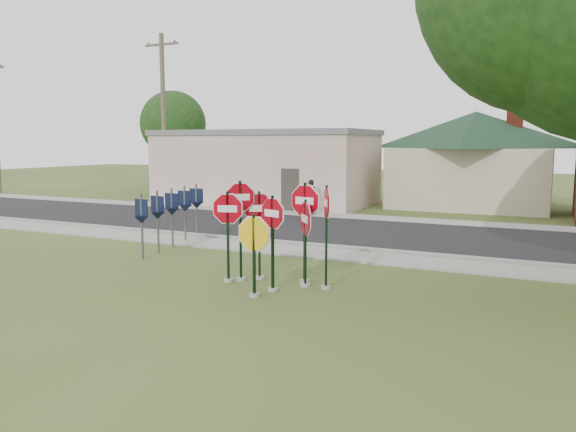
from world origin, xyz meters
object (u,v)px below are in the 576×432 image
at_px(stop_sign_yellow, 254,246).
at_px(utility_pole_near, 163,116).
at_px(stop_sign_center, 273,231).
at_px(pedestrian, 311,197).
at_px(stop_sign_left, 228,224).

height_order(stop_sign_yellow, utility_pole_near, utility_pole_near).
xyz_separation_m(stop_sign_center, pedestrian, (-4.74, 13.28, -0.55)).
height_order(stop_sign_left, pedestrian, stop_sign_left).
bearing_deg(utility_pole_near, pedestrian, -6.18).
bearing_deg(utility_pole_near, stop_sign_center, -45.11).
height_order(stop_sign_center, stop_sign_yellow, stop_sign_center).
bearing_deg(pedestrian, stop_sign_yellow, 104.31).
bearing_deg(stop_sign_yellow, stop_sign_center, 75.33).
bearing_deg(stop_sign_yellow, stop_sign_left, 143.60).
bearing_deg(stop_sign_yellow, pedestrian, 108.25).
relative_size(utility_pole_near, pedestrian, 5.63).
bearing_deg(utility_pole_near, stop_sign_left, -47.47).
bearing_deg(utility_pole_near, stop_sign_yellow, -46.63).
relative_size(stop_sign_yellow, stop_sign_left, 0.84).
distance_m(stop_sign_center, stop_sign_yellow, 0.69).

